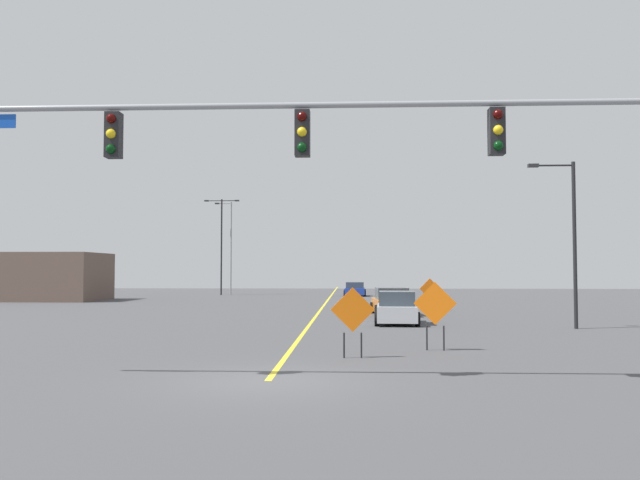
# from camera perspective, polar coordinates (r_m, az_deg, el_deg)

# --- Properties ---
(ground) EXTENTS (150.23, 150.23, 0.00)m
(ground) POSITION_cam_1_polar(r_m,az_deg,el_deg) (14.81, -4.62, -12.27)
(ground) COLOR #444447
(road_centre_stripe) EXTENTS (0.16, 83.46, 0.01)m
(road_centre_stripe) POSITION_cam_1_polar(r_m,az_deg,el_deg) (56.30, 0.75, -5.22)
(road_centre_stripe) COLOR yellow
(road_centre_stripe) RESTS_ON ground
(traffic_signal_assembly) EXTENTS (17.50, 0.44, 6.73)m
(traffic_signal_assembly) POSITION_cam_1_polar(r_m,az_deg,el_deg) (14.77, 6.83, 8.06)
(traffic_signal_assembly) COLOR gray
(traffic_signal_assembly) RESTS_ON ground
(street_lamp_near_right) EXTENTS (1.78, 0.24, 9.58)m
(street_lamp_near_right) POSITION_cam_1_polar(r_m,az_deg,el_deg) (67.43, -7.93, -0.36)
(street_lamp_near_right) COLOR gray
(street_lamp_near_right) RESTS_ON ground
(street_lamp_far_right) EXTENTS (2.00, 0.24, 7.14)m
(street_lamp_far_right) POSITION_cam_1_polar(r_m,az_deg,el_deg) (29.64, 21.20, 0.42)
(street_lamp_far_right) COLOR black
(street_lamp_far_right) RESTS_ON ground
(street_lamp_near_left) EXTENTS (3.59, 0.24, 9.79)m
(street_lamp_near_left) POSITION_cam_1_polar(r_m,az_deg,el_deg) (66.88, -8.67, 0.07)
(street_lamp_near_left) COLOR black
(street_lamp_near_left) RESTS_ON ground
(construction_sign_left_lane) EXTENTS (1.27, 0.16, 2.00)m
(construction_sign_left_lane) POSITION_cam_1_polar(r_m,az_deg,el_deg) (40.32, 9.65, -4.39)
(construction_sign_left_lane) COLOR orange
(construction_sign_left_lane) RESTS_ON ground
(construction_sign_right_lane) EXTENTS (1.32, 0.25, 2.11)m
(construction_sign_right_lane) POSITION_cam_1_polar(r_m,az_deg,el_deg) (20.45, 10.10, -5.81)
(construction_sign_right_lane) COLOR orange
(construction_sign_right_lane) RESTS_ON ground
(construction_sign_median_near) EXTENTS (1.26, 0.12, 1.99)m
(construction_sign_median_near) POSITION_cam_1_polar(r_m,az_deg,el_deg) (18.44, 2.89, -6.45)
(construction_sign_median_near) COLOR orange
(construction_sign_median_near) RESTS_ON ground
(car_orange_distant) EXTENTS (2.22, 4.49, 1.53)m
(car_orange_distant) POSITION_cam_1_polar(r_m,az_deg,el_deg) (36.31, 6.28, -5.47)
(car_orange_distant) COLOR orange
(car_orange_distant) RESTS_ON ground
(car_blue_far) EXTENTS (2.19, 4.03, 1.36)m
(car_blue_far) POSITION_cam_1_polar(r_m,az_deg,el_deg) (63.27, 3.09, -4.38)
(car_blue_far) COLOR #1E389E
(car_blue_far) RESTS_ON ground
(car_silver_mid) EXTENTS (2.18, 3.93, 1.51)m
(car_silver_mid) POSITION_cam_1_polar(r_m,az_deg,el_deg) (30.30, 6.77, -6.03)
(car_silver_mid) COLOR #B7BABF
(car_silver_mid) RESTS_ON ground
(roadside_building_west) EXTENTS (8.83, 6.67, 3.93)m
(roadside_building_west) POSITION_cam_1_polar(r_m,az_deg,el_deg) (58.21, -22.85, -3.00)
(roadside_building_west) COLOR brown
(roadside_building_west) RESTS_ON ground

